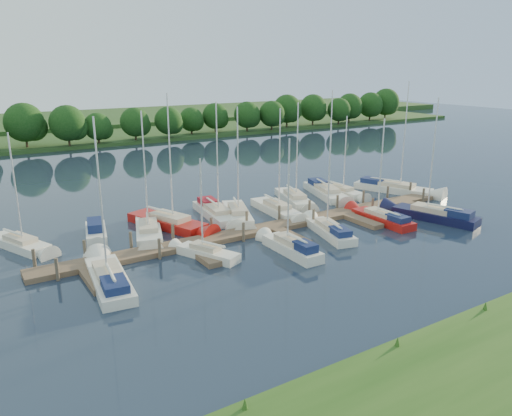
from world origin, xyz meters
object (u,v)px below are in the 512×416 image
dock (276,229)px  motorboat (96,233)px  sailboat_s_2 (291,249)px  sailboat_n_0 (22,245)px  sailboat_n_5 (238,216)px

dock → motorboat: bearing=152.8°
sailboat_s_2 → dock: bearing=68.8°
dock → motorboat: motorboat is taller
motorboat → sailboat_n_0: bearing=10.8°
dock → motorboat: (-13.46, 6.93, 0.15)m
motorboat → sailboat_s_2: size_ratio=0.62×
dock → sailboat_n_5: sailboat_n_5 is taller
dock → sailboat_n_5: (-0.95, 4.86, 0.08)m
sailboat_n_0 → sailboat_n_5: 18.36m
dock → sailboat_n_0: size_ratio=4.22×
motorboat → sailboat_n_5: sailboat_n_5 is taller
dock → sailboat_n_0: bearing=159.5°
sailboat_n_5 → sailboat_s_2: size_ratio=1.17×
sailboat_n_5 → motorboat: bearing=11.9°
motorboat → sailboat_s_2: bearing=148.0°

